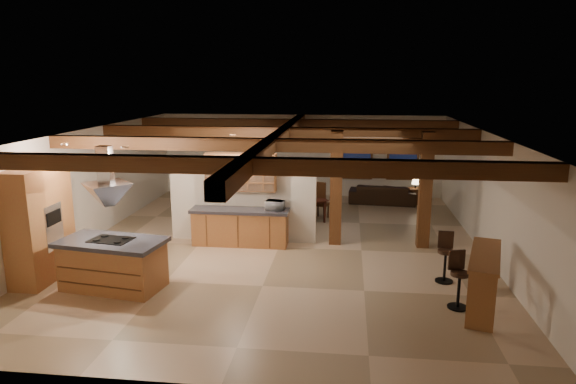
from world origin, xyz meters
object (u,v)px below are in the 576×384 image
(dining_table, at_px, (292,210))
(sofa, at_px, (382,194))
(kitchen_island, at_px, (113,264))
(bar_counter, at_px, (484,272))

(dining_table, xyz_separation_m, sofa, (2.81, 2.62, -0.02))
(kitchen_island, bearing_deg, dining_table, 60.20)
(kitchen_island, distance_m, bar_counter, 7.18)
(sofa, height_order, bar_counter, bar_counter)
(kitchen_island, bearing_deg, sofa, 53.62)
(kitchen_island, distance_m, sofa, 9.87)
(sofa, xyz_separation_m, bar_counter, (1.32, -8.06, 0.39))
(sofa, relative_size, bar_counter, 1.07)
(dining_table, xyz_separation_m, bar_counter, (4.13, -5.44, 0.37))
(kitchen_island, relative_size, dining_table, 1.14)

